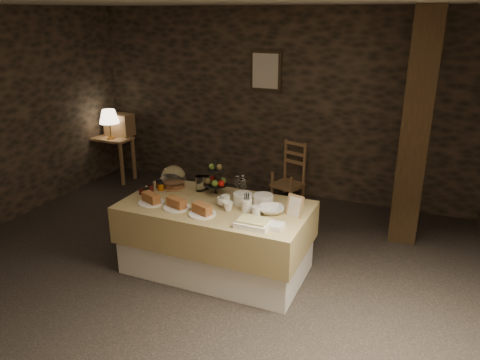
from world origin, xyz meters
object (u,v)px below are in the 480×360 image
at_px(buffet_table, 216,233).
at_px(wine_rack, 119,124).
at_px(table_lamp, 109,117).
at_px(chair, 289,173).
at_px(fruit_stand, 216,181).
at_px(console_table, 111,146).
at_px(timber_column, 416,131).

height_order(buffet_table, wine_rack, wine_rack).
xyz_separation_m(table_lamp, chair, (2.73, 0.43, -0.66)).
xyz_separation_m(buffet_table, fruit_stand, (-0.13, 0.28, 0.45)).
relative_size(console_table, wine_rack, 1.63).
bearing_deg(buffet_table, wine_rack, 142.66).
xyz_separation_m(wine_rack, fruit_stand, (2.53, -1.75, 0.01)).
xyz_separation_m(buffet_table, timber_column, (1.70, 1.51, 0.88)).
bearing_deg(wine_rack, fruit_stand, -34.70).
distance_m(table_lamp, chair, 2.84).
bearing_deg(table_lamp, buffet_table, -34.07).
bearing_deg(timber_column, table_lamp, 176.18).
xyz_separation_m(chair, fruit_stand, (-0.20, -1.95, 0.51)).
relative_size(wine_rack, chair, 0.67).
bearing_deg(console_table, table_lamp, -45.00).
bearing_deg(console_table, chair, 7.70).
height_order(table_lamp, timber_column, timber_column).
height_order(console_table, wine_rack, wine_rack).
distance_m(timber_column, fruit_stand, 2.25).
distance_m(console_table, fruit_stand, 3.04).
xyz_separation_m(buffet_table, wine_rack, (-2.66, 2.03, 0.43)).
relative_size(console_table, table_lamp, 1.53).
xyz_separation_m(buffet_table, chair, (0.07, 2.23, -0.06)).
xyz_separation_m(console_table, fruit_stand, (2.58, -1.57, 0.31)).
relative_size(table_lamp, fruit_stand, 1.25).
distance_m(console_table, table_lamp, 0.47).
bearing_deg(buffet_table, timber_column, 41.60).
height_order(timber_column, fruit_stand, timber_column).
xyz_separation_m(buffet_table, table_lamp, (-2.66, 1.80, 0.60)).
distance_m(buffet_table, chair, 2.23).
relative_size(wine_rack, timber_column, 0.16).
relative_size(wine_rack, fruit_stand, 1.18).
bearing_deg(wine_rack, chair, 4.11).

